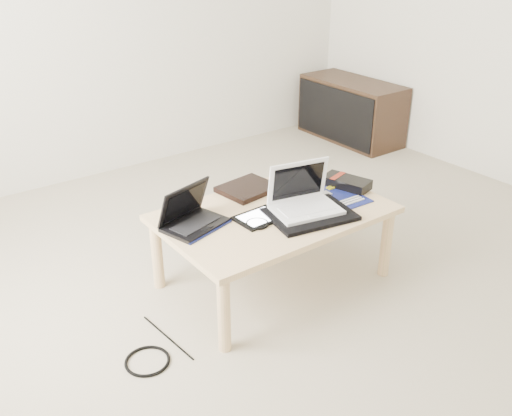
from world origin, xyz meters
TOP-DOWN VIEW (x-y plane):
  - ground at (0.00, 0.00)m, footprint 4.00×4.00m
  - coffee_table at (-0.10, 0.11)m, footprint 1.10×0.70m
  - media_cabinet at (1.77, 1.45)m, footprint 0.41×0.90m
  - book at (-0.07, 0.38)m, footprint 0.30×0.26m
  - netbook at (-0.50, 0.22)m, footprint 0.33×0.27m
  - tablet at (-0.21, 0.09)m, footprint 0.23×0.18m
  - remote at (0.10, 0.22)m, footprint 0.06×0.20m
  - neoprene_sleeve at (0.00, -0.03)m, footprint 0.44×0.36m
  - white_laptop at (0.01, 0.02)m, footprint 0.35×0.28m
  - motherboard at (0.25, 0.05)m, footprint 0.26×0.32m
  - gpu_box at (0.38, 0.11)m, footprint 0.19×0.27m
  - cable_coil at (-0.25, 0.05)m, footprint 0.12×0.12m
  - floor_cable_coil at (-0.91, -0.06)m, footprint 0.25×0.25m
  - floor_cable_trail at (-0.76, 0.03)m, footprint 0.04×0.39m

SIDE VIEW (x-z plane):
  - ground at x=0.00m, z-range 0.00..0.00m
  - floor_cable_trail at x=-0.76m, z-range 0.00..0.01m
  - floor_cable_coil at x=-0.91m, z-range 0.00..0.01m
  - media_cabinet at x=1.77m, z-range 0.00..0.50m
  - coffee_table at x=-0.10m, z-range 0.15..0.55m
  - motherboard at x=0.25m, z-range 0.40..0.41m
  - tablet at x=-0.21m, z-range 0.40..0.41m
  - cable_coil at x=-0.25m, z-range 0.40..0.41m
  - remote at x=0.10m, z-range 0.40..0.42m
  - neoprene_sleeve at x=0.00m, z-range 0.40..0.42m
  - book at x=-0.07m, z-range 0.40..0.43m
  - gpu_box at x=0.38m, z-range 0.40..0.45m
  - netbook at x=-0.50m, z-range 0.34..0.54m
  - white_laptop at x=0.01m, z-range 0.35..0.58m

